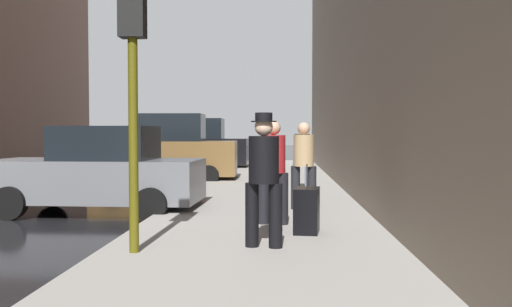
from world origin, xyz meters
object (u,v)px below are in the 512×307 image
object	(u,v)px
parked_black_suv	(196,146)
fire_hydrant	(195,185)
pedestrian_with_fedora	(264,173)
rolling_suitcase	(307,210)
duffel_bag	(276,181)
parked_gray_coupe	(99,172)
pedestrian_in_tan_coat	(304,161)
pedestrian_in_jeans	(302,153)
pedestrian_in_red_jacket	(273,166)
parked_bronze_suv	(167,151)
traffic_light	(133,45)

from	to	relation	value
parked_black_suv	fire_hydrant	xyz separation A→B (m)	(1.80, -12.15, -0.54)
pedestrian_with_fedora	rolling_suitcase	distance (m)	1.42
duffel_bag	fire_hydrant	bearing A→B (deg)	-117.47
parked_gray_coupe	pedestrian_in_tan_coat	distance (m)	4.17
parked_black_suv	pedestrian_in_jeans	bearing A→B (deg)	-66.02
fire_hydrant	pedestrian_with_fedora	bearing A→B (deg)	-71.53
fire_hydrant	pedestrian_in_tan_coat	bearing A→B (deg)	-29.06
pedestrian_in_jeans	pedestrian_in_tan_coat	size ratio (longest dim) A/B	1.00
pedestrian_with_fedora	duffel_bag	size ratio (longest dim) A/B	4.04
pedestrian_in_red_jacket	rolling_suitcase	world-z (taller)	pedestrian_in_red_jacket
parked_gray_coupe	pedestrian_in_jeans	xyz separation A→B (m)	(4.27, 3.62, 0.26)
parked_bronze_suv	duffel_bag	size ratio (longest dim) A/B	10.59
traffic_light	pedestrian_in_red_jacket	bearing A→B (deg)	52.76
duffel_bag	traffic_light	bearing A→B (deg)	-101.02
pedestrian_with_fedora	pedestrian_in_red_jacket	bearing A→B (deg)	86.96
fire_hydrant	rolling_suitcase	xyz separation A→B (m)	(2.30, -3.92, -0.01)
fire_hydrant	pedestrian_in_jeans	world-z (taller)	pedestrian_in_jeans
parked_black_suv	pedestrian_in_red_jacket	xyz separation A→B (m)	(3.58, -15.28, 0.07)
parked_gray_coupe	pedestrian_with_fedora	size ratio (longest dim) A/B	2.40
parked_gray_coupe	pedestrian_with_fedora	bearing A→B (deg)	-48.61
parked_black_suv	pedestrian_in_tan_coat	world-z (taller)	parked_black_suv
pedestrian_in_jeans	rolling_suitcase	distance (m)	6.50
parked_black_suv	pedestrian_with_fedora	bearing A→B (deg)	-78.54
pedestrian_in_jeans	pedestrian_in_tan_coat	bearing A→B (deg)	-91.70
fire_hydrant	traffic_light	distance (m)	5.86
pedestrian_in_red_jacket	pedestrian_in_jeans	distance (m)	5.72
fire_hydrant	rolling_suitcase	size ratio (longest dim) A/B	0.68
pedestrian_in_red_jacket	pedestrian_in_tan_coat	distance (m)	1.91
parked_bronze_suv	parked_black_suv	xyz separation A→B (m)	(0.00, 6.28, 0.00)
traffic_light	rolling_suitcase	size ratio (longest dim) A/B	3.46
pedestrian_in_red_jacket	pedestrian_in_jeans	world-z (taller)	same
parked_bronze_suv	duffel_bag	bearing A→B (deg)	-34.70
pedestrian_with_fedora	pedestrian_in_jeans	bearing A→B (deg)	84.06
traffic_light	rolling_suitcase	xyz separation A→B (m)	(2.25, 1.49, -2.27)
parked_gray_coupe	traffic_light	bearing A→B (deg)	-66.85
parked_black_suv	pedestrian_in_red_jacket	distance (m)	15.70
parked_gray_coupe	rolling_suitcase	bearing A→B (deg)	-34.79
traffic_light	rolling_suitcase	world-z (taller)	traffic_light
parked_gray_coupe	duffel_bag	size ratio (longest dim) A/B	9.69
fire_hydrant	rolling_suitcase	bearing A→B (deg)	-59.66
parked_gray_coupe	pedestrian_in_jeans	bearing A→B (deg)	40.29
pedestrian_in_tan_coat	rolling_suitcase	xyz separation A→B (m)	(-0.06, -2.61, -0.61)
traffic_light	pedestrian_in_tan_coat	xyz separation A→B (m)	(2.30, 4.10, -1.65)
traffic_light	pedestrian_in_red_jacket	size ratio (longest dim) A/B	2.11
pedestrian_in_jeans	parked_black_suv	bearing A→B (deg)	113.98
fire_hydrant	duffel_bag	xyz separation A→B (m)	(1.76, 3.39, -0.21)
parked_gray_coupe	rolling_suitcase	xyz separation A→B (m)	(4.10, -2.85, -0.36)
parked_gray_coupe	parked_black_suv	distance (m)	13.22
fire_hydrant	pedestrian_with_fedora	xyz separation A→B (m)	(1.68, -5.03, 0.64)
traffic_light	pedestrian_with_fedora	size ratio (longest dim) A/B	2.03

